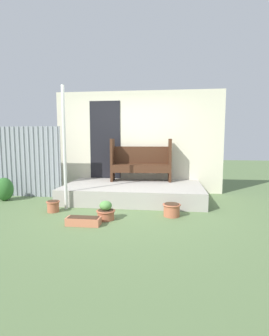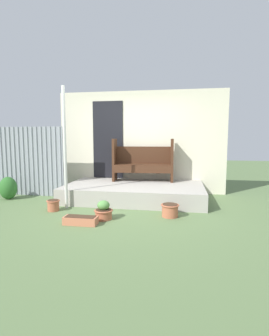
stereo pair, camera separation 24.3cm
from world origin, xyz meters
The scene contains 11 objects.
ground_plane centered at (0.00, 0.00, 0.00)m, with size 24.00×24.00×0.00m, color #5B7547.
porch_slab centered at (0.14, 0.87, 0.17)m, with size 3.12×1.73×0.35m.
house_wall centered at (0.10, 1.76, 1.30)m, with size 4.32×0.08×2.60m.
fence_corrugated centered at (-2.73, 0.86, 0.84)m, with size 2.28×0.05×1.68m.
support_post centered at (-1.10, -0.09, 1.21)m, with size 0.06×0.06×2.42m.
bench centered at (0.25, 1.42, 0.85)m, with size 1.50×0.49×1.04m.
flower_pot_left centered at (-1.26, -0.34, 0.12)m, with size 0.26×0.26×0.22m.
flower_pot_middle centered at (-0.14, -0.68, 0.14)m, with size 0.33×0.33×0.33m.
flower_pot_right centered at (1.00, -0.33, 0.13)m, with size 0.33×0.33×0.23m.
planter_box_rect centered at (-0.44, -1.01, 0.07)m, with size 0.55×0.21×0.14m.
shrub_by_fence centered at (-2.74, 0.39, 0.26)m, with size 0.41×0.37×0.52m.
Camera 1 is at (0.91, -5.00, 1.42)m, focal length 28.00 mm.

